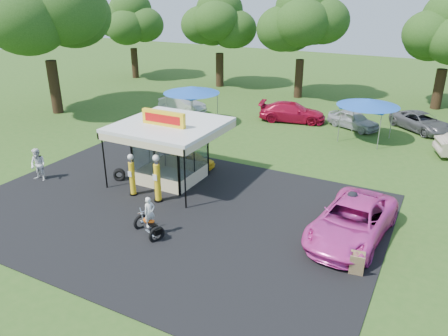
{
  "coord_description": "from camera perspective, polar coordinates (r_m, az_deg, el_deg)",
  "views": [
    {
      "loc": [
        11.19,
        -13.71,
        10.23
      ],
      "look_at": [
        1.87,
        4.0,
        1.87
      ],
      "focal_mm": 35.0,
      "sensor_mm": 36.0,
      "label": 1
    }
  ],
  "objects": [
    {
      "name": "oak_near",
      "position": [
        39.9,
        -22.53,
        18.33
      ],
      "size": [
        11.54,
        11.54,
        13.28
      ],
      "color": "black",
      "rests_on": "ground"
    },
    {
      "name": "gas_pump_left",
      "position": [
        23.18,
        -11.91,
        -1.01
      ],
      "size": [
        0.43,
        0.43,
        2.32
      ],
      "color": "black",
      "rests_on": "ground"
    },
    {
      "name": "gas_station_kiosk",
      "position": [
        24.39,
        -6.98,
        2.24
      ],
      "size": [
        5.4,
        5.4,
        4.18
      ],
      "color": "white",
      "rests_on": "ground"
    },
    {
      "name": "bg_car_a",
      "position": [
        38.74,
        -5.49,
        8.35
      ],
      "size": [
        4.48,
        2.01,
        1.43
      ],
      "primitive_type": "imported",
      "rotation": [
        0.0,
        0.0,
        1.45
      ],
      "color": "silver",
      "rests_on": "ground"
    },
    {
      "name": "gas_pump_right",
      "position": [
        22.22,
        -8.7,
        -1.5
      ],
      "size": [
        0.48,
        0.48,
        2.57
      ],
      "color": "black",
      "rests_on": "ground"
    },
    {
      "name": "a_frame_sign",
      "position": [
        17.63,
        16.95,
        -11.98
      ],
      "size": [
        0.57,
        0.56,
        0.97
      ],
      "rotation": [
        0.0,
        0.0,
        0.15
      ],
      "color": "#593819",
      "rests_on": "ground"
    },
    {
      "name": "spectator_east_a",
      "position": [
        20.62,
        16.24,
        -5.25
      ],
      "size": [
        1.16,
        0.69,
        1.78
      ],
      "primitive_type": "imported",
      "rotation": [
        0.0,
        0.0,
        3.16
      ],
      "color": "black",
      "rests_on": "ground"
    },
    {
      "name": "bg_car_b",
      "position": [
        36.16,
        8.9,
        7.24
      ],
      "size": [
        5.66,
        3.24,
        1.54
      ],
      "primitive_type": "imported",
      "rotation": [
        0.0,
        0.0,
        1.78
      ],
      "color": "#B20D2E",
      "rests_on": "ground"
    },
    {
      "name": "oak_far_a",
      "position": [
        54.14,
        -11.95,
        17.9
      ],
      "size": [
        8.16,
        8.16,
        9.67
      ],
      "color": "black",
      "rests_on": "ground"
    },
    {
      "name": "tent_west",
      "position": [
        34.46,
        -4.27,
        10.13
      ],
      "size": [
        4.39,
        4.39,
        3.07
      ],
      "rotation": [
        0.0,
        0.0,
        -0.25
      ],
      "color": "gray",
      "rests_on": "ground"
    },
    {
      "name": "pink_sedan",
      "position": [
        19.8,
        16.37,
        -6.69
      ],
      "size": [
        3.31,
        6.19,
        1.65
      ],
      "primitive_type": "imported",
      "rotation": [
        0.0,
        0.0,
        -0.1
      ],
      "color": "#EF41B3",
      "rests_on": "ground"
    },
    {
      "name": "oak_far_c",
      "position": [
        43.6,
        10.18,
        17.61
      ],
      "size": [
        8.87,
        8.87,
        10.46
      ],
      "color": "black",
      "rests_on": "ground"
    },
    {
      "name": "oak_far_b",
      "position": [
        48.19,
        -0.58,
        18.0
      ],
      "size": [
        8.28,
        8.28,
        9.87
      ],
      "color": "black",
      "rests_on": "ground"
    },
    {
      "name": "kiosk_car",
      "position": [
        26.57,
        -4.17,
        1.09
      ],
      "size": [
        2.82,
        1.13,
        0.96
      ],
      "primitive_type": "imported",
      "rotation": [
        0.0,
        0.0,
        1.57
      ],
      "color": "yellow",
      "rests_on": "ground"
    },
    {
      "name": "bg_car_d",
      "position": [
        36.54,
        24.36,
        5.5
      ],
      "size": [
        5.27,
        4.98,
        1.38
      ],
      "primitive_type": "imported",
      "rotation": [
        0.0,
        0.0,
        0.86
      ],
      "color": "#5B5A5D",
      "rests_on": "ground"
    },
    {
      "name": "ground",
      "position": [
        20.44,
        -10.0,
        -7.74
      ],
      "size": [
        120.0,
        120.0,
        0.0
      ],
      "primitive_type": "plane",
      "color": "#2F571B",
      "rests_on": "ground"
    },
    {
      "name": "asphalt_apron",
      "position": [
        21.82,
        -6.84,
        -5.4
      ],
      "size": [
        20.0,
        14.0,
        0.04
      ],
      "primitive_type": "cube",
      "color": "black",
      "rests_on": "ground"
    },
    {
      "name": "tent_east",
      "position": [
        32.29,
        18.32,
        8.1
      ],
      "size": [
        4.32,
        4.32,
        3.02
      ],
      "rotation": [
        0.0,
        0.0,
        -0.13
      ],
      "color": "gray",
      "rests_on": "ground"
    },
    {
      "name": "bg_car_c",
      "position": [
        35.31,
        16.53,
        6.07
      ],
      "size": [
        4.42,
        3.2,
        1.4
      ],
      "primitive_type": "imported",
      "rotation": [
        0.0,
        0.0,
        1.15
      ],
      "color": "#AAABAE",
      "rests_on": "ground"
    },
    {
      "name": "spare_tires",
      "position": [
        25.43,
        -13.53,
        -0.86
      ],
      "size": [
        0.88,
        0.76,
        0.71
      ],
      "rotation": [
        0.0,
        0.0,
        0.47
      ],
      "color": "black",
      "rests_on": "ground"
    },
    {
      "name": "motorcycle",
      "position": [
        19.48,
        -9.71,
        -6.76
      ],
      "size": [
        1.73,
        1.33,
        1.97
      ],
      "rotation": [
        0.0,
        0.0,
        -0.42
      ],
      "color": "black",
      "rests_on": "ground"
    },
    {
      "name": "spectator_west",
      "position": [
        26.63,
        -23.11,
        0.38
      ],
      "size": [
        0.99,
        0.8,
        1.9
      ],
      "primitive_type": "imported",
      "rotation": [
        0.0,
        0.0,
        0.09
      ],
      "color": "white",
      "rests_on": "ground"
    }
  ]
}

